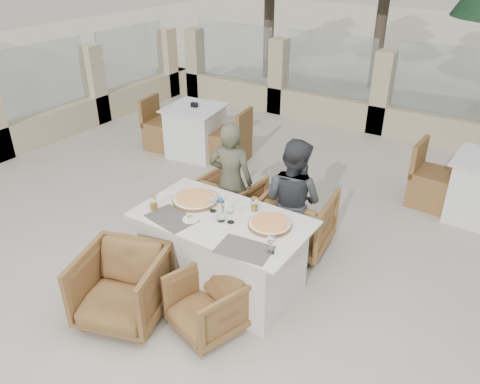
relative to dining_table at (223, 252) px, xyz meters
The scene contains 23 objects.
ground 0.41m from the dining_table, 147.44° to the left, with size 80.00×80.00×0.00m, color #B9B09E.
sand_patch 14.08m from the dining_table, 90.48° to the left, with size 30.00×16.00×0.01m, color beige.
perimeter_wall_far 4.89m from the dining_table, 91.38° to the left, with size 10.00×0.34×1.60m, color tan, non-canonical shape.
perimeter_wall_left 4.90m from the dining_table, 161.17° to the left, with size 0.34×7.00×1.60m, color beige, non-canonical shape.
dining_table is the anchor object (origin of this frame).
placemat_near_left 0.60m from the dining_table, 145.01° to the right, with size 0.45×0.30×0.00m, color #4F4A43.
placemat_near_right 0.66m from the dining_table, 34.84° to the right, with size 0.45×0.30×0.00m, color #565249.
pizza_left 0.58m from the dining_table, 164.62° to the left, with size 0.45×0.45×0.06m, color #CA671B.
pizza_right 0.61m from the dining_table, 14.89° to the left, with size 0.39×0.39×0.05m, color #D44D1C.
water_bottle 0.51m from the dining_table, 64.76° to the right, with size 0.07×0.07×0.24m, color silver.
wine_glass_centre 0.50m from the dining_table, 160.71° to the left, with size 0.08×0.08×0.18m, color white, non-canonical shape.
wine_glass_near 0.49m from the dining_table, 11.99° to the right, with size 0.08×0.08×0.18m, color silver, non-canonical shape.
wine_glass_corner 0.83m from the dining_table, 19.26° to the right, with size 0.08×0.08×0.18m, color white, non-canonical shape.
beer_glass_left 0.81m from the dining_table, 160.39° to the right, with size 0.07×0.07×0.14m, color gold.
beer_glass_right 0.56m from the dining_table, 57.74° to the left, with size 0.06×0.06×0.13m, color gold.
olive_dish 0.50m from the dining_table, 138.74° to the right, with size 0.11×0.11×0.04m, color white, non-canonical shape.
armchair_far_left 1.14m from the dining_table, 120.60° to the left, with size 0.65×0.67×0.61m, color #976537.
armchair_far_right 1.02m from the dining_table, 73.34° to the left, with size 0.71×0.73×0.66m, color olive.
armchair_near_left 0.98m from the dining_table, 119.90° to the right, with size 0.71×0.73×0.66m, color brown.
armchair_near_right 0.61m from the dining_table, 67.75° to the right, with size 0.57×0.59×0.54m, color brown.
diner_left 0.96m from the dining_table, 119.09° to the left, with size 0.49×0.32×1.35m, color #4E503A.
diner_right 0.89m from the dining_table, 67.57° to the left, with size 0.65×0.51×1.35m, color #333538.
bg_table_a 3.23m from the dining_table, 132.56° to the left, with size 1.64×0.82×0.77m, color silver, non-canonical shape.
Camera 1 is at (2.24, -3.03, 3.01)m, focal length 35.00 mm.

